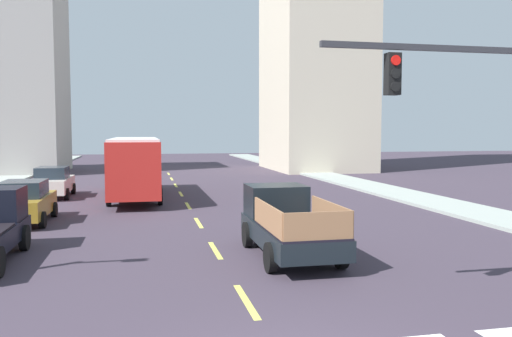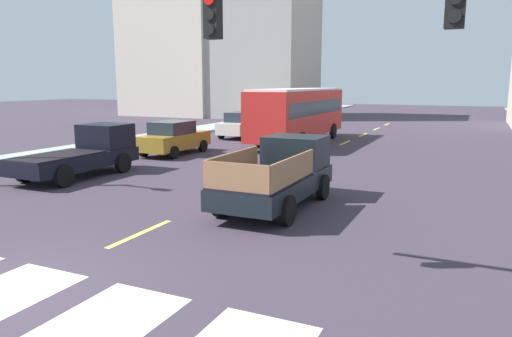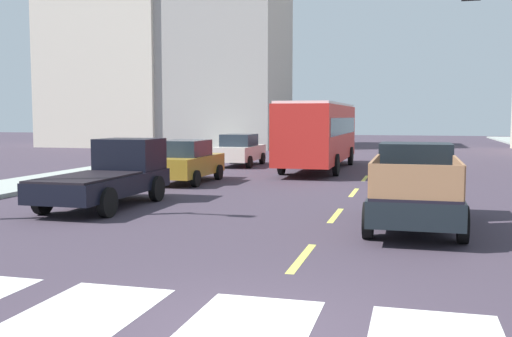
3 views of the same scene
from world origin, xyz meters
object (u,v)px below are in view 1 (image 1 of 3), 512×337
(city_bus, at_px, (135,163))
(sedan_far, at_px, (24,202))
(sedan_near_left, at_px, (53,182))
(pickup_stakebed, at_px, (286,223))

(city_bus, bearing_deg, sedan_far, -120.09)
(sedan_near_left, relative_size, sedan_far, 1.00)
(sedan_near_left, bearing_deg, pickup_stakebed, -61.67)
(sedan_near_left, xyz_separation_m, sedan_far, (0.25, -8.47, 0.00))
(city_bus, bearing_deg, sedan_near_left, 164.56)
(city_bus, xyz_separation_m, sedan_near_left, (-4.51, 1.30, -1.09))
(city_bus, xyz_separation_m, sedan_far, (-4.26, -7.17, -1.09))
(sedan_far, bearing_deg, pickup_stakebed, -39.90)
(city_bus, bearing_deg, pickup_stakebed, -71.58)
(sedan_far, bearing_deg, city_bus, 58.73)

